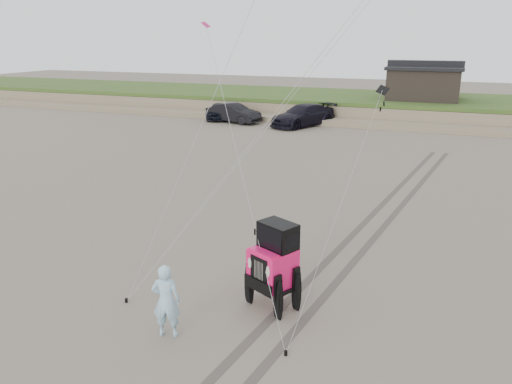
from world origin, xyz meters
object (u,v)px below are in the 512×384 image
cabin (424,82)px  truck_a (219,111)px  truck_c (303,115)px  jeep (273,275)px  truck_b (234,113)px  man (166,301)px

cabin → truck_a: (-16.80, -6.95, -2.51)m
truck_c → jeep: jeep is taller
truck_a → truck_c: bearing=-20.5°
truck_b → truck_c: (6.06, 0.37, 0.07)m
man → truck_c: bearing=-97.9°
truck_b → jeep: size_ratio=0.96×
truck_b → truck_c: truck_c is taller
truck_a → truck_b: bearing=-45.3°
cabin → truck_b: size_ratio=1.30×
truck_a → man: bearing=-82.2°
truck_a → man: size_ratio=2.25×
jeep → man: 2.96m
cabin → truck_c: cabin is taller
truck_a → truck_b: truck_b is taller
cabin → truck_b: 17.09m
cabin → man: (-3.57, -38.09, -2.29)m
jeep → truck_c: bearing=130.9°
truck_b → man: 32.08m
truck_c → truck_a: bearing=-157.4°
cabin → truck_b: bearing=-151.5°
man → truck_a: bearing=-84.6°
cabin → man: 38.32m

